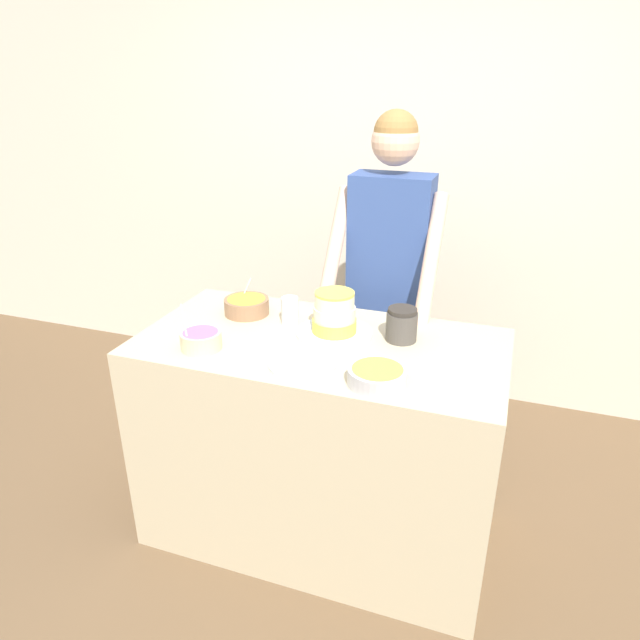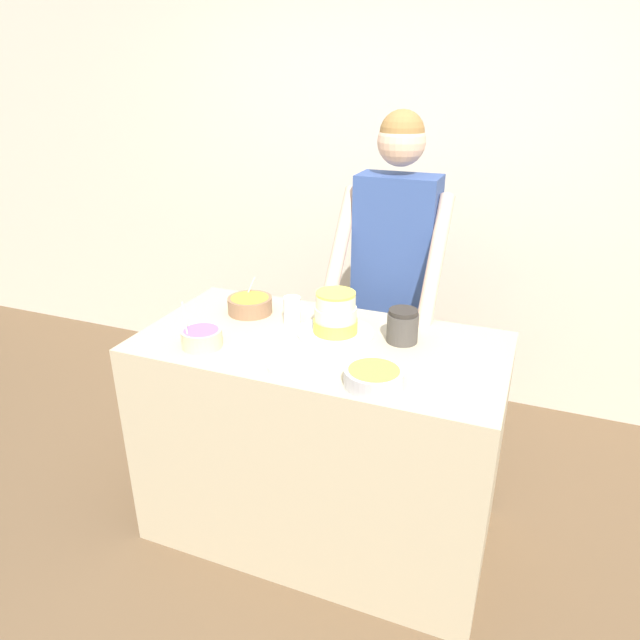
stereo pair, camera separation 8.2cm
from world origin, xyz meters
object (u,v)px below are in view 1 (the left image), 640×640
frosting_bowl_purple (201,339)px  frosting_bowl_olive (377,376)px  drinking_glass (290,311)px  frosting_bowl_orange (247,305)px  ceramic_plate (302,364)px  stoneware_jar (402,325)px  cake (334,316)px  person_baker (389,261)px

frosting_bowl_purple → frosting_bowl_olive: bearing=-3.7°
frosting_bowl_purple → drinking_glass: frosting_bowl_purple is taller
frosting_bowl_olive → frosting_bowl_orange: (-0.69, 0.41, 0.01)m
ceramic_plate → stoneware_jar: 0.45m
cake → drinking_glass: cake is taller
cake → frosting_bowl_orange: 0.44m
frosting_bowl_olive → drinking_glass: bearing=141.3°
frosting_bowl_orange → drinking_glass: frosting_bowl_orange is taller
cake → frosting_bowl_orange: bearing=170.7°
frosting_bowl_purple → drinking_glass: 0.41m
ceramic_plate → stoneware_jar: (0.29, 0.33, 0.06)m
cake → stoneware_jar: (0.27, 0.03, -0.01)m
drinking_glass → stoneware_jar: bearing=-0.4°
frosting_bowl_olive → stoneware_jar: bearing=89.3°
frosting_bowl_purple → stoneware_jar: frosting_bowl_purple is taller
cake → ceramic_plate: size_ratio=1.26×
frosting_bowl_orange → stoneware_jar: frosting_bowl_orange is taller
frosting_bowl_purple → stoneware_jar: 0.78m
frosting_bowl_purple → person_baker: bearing=58.1°
cake → person_baker: bearing=80.7°
cake → frosting_bowl_olive: (0.26, -0.34, -0.04)m
frosting_bowl_olive → drinking_glass: 0.61m
frosting_bowl_purple → drinking_glass: bearing=54.7°
person_baker → cake: 0.57m
person_baker → frosting_bowl_orange: bearing=-136.7°
person_baker → stoneware_jar: size_ratio=13.19×
person_baker → frosting_bowl_orange: person_baker is taller
cake → frosting_bowl_olive: 0.44m
frosting_bowl_olive → stoneware_jar: (0.00, 0.37, 0.03)m
frosting_bowl_orange → drinking_glass: (0.22, -0.04, 0.02)m
frosting_bowl_orange → frosting_bowl_olive: bearing=-30.9°
ceramic_plate → frosting_bowl_orange: bearing=137.4°
ceramic_plate → stoneware_jar: bearing=48.3°
frosting_bowl_olive → drinking_glass: (-0.47, 0.38, 0.02)m
frosting_bowl_purple → drinking_glass: size_ratio=1.56×
frosting_bowl_purple → ceramic_plate: size_ratio=0.73×
person_baker → stoneware_jar: (0.18, -0.53, -0.08)m
frosting_bowl_olive → drinking_glass: drinking_glass is taller
cake → drinking_glass: size_ratio=2.67×
person_baker → frosting_bowl_purple: 1.02m
cake → drinking_glass: (-0.21, 0.03, -0.02)m
person_baker → frosting_bowl_olive: 0.93m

